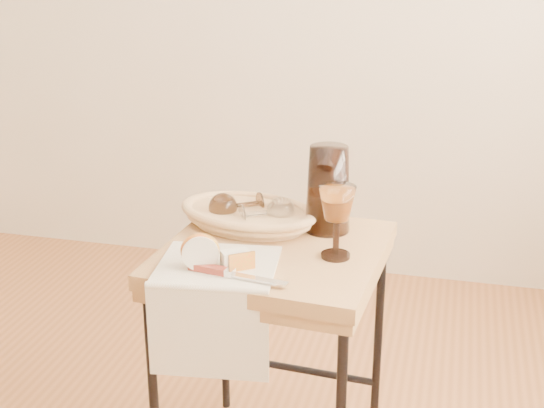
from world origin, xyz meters
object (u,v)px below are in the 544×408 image
(apple_half, at_px, (200,250))
(table_knife, at_px, (233,273))
(side_table, at_px, (274,364))
(bread_basket, at_px, (248,217))
(pitcher, at_px, (328,189))
(wine_goblet, at_px, (337,222))
(tea_towel, at_px, (218,265))
(goblet_lying_a, at_px, (239,205))
(goblet_lying_b, at_px, (264,212))

(apple_half, height_order, table_knife, apple_half)
(side_table, xyz_separation_m, bread_basket, (-0.10, 0.12, 0.36))
(pitcher, distance_m, wine_goblet, 0.18)
(bread_basket, height_order, wine_goblet, wine_goblet)
(bread_basket, distance_m, wine_goblet, 0.30)
(tea_towel, bearing_deg, goblet_lying_a, 89.38)
(apple_half, bearing_deg, bread_basket, 62.62)
(pitcher, xyz_separation_m, apple_half, (-0.24, -0.31, -0.07))
(tea_towel, bearing_deg, pitcher, 47.59)
(table_knife, bearing_deg, goblet_lying_b, 100.34)
(side_table, relative_size, tea_towel, 2.44)
(tea_towel, distance_m, wine_goblet, 0.30)
(side_table, distance_m, goblet_lying_b, 0.40)
(goblet_lying_a, relative_size, pitcher, 0.47)
(tea_towel, xyz_separation_m, pitcher, (0.21, 0.29, 0.11))
(bread_basket, height_order, goblet_lying_a, goblet_lying_a)
(goblet_lying_a, bearing_deg, bread_basket, 117.93)
(side_table, height_order, tea_towel, tea_towel)
(pitcher, bearing_deg, tea_towel, -121.80)
(goblet_lying_a, height_order, apple_half, same)
(tea_towel, relative_size, bread_basket, 0.82)
(bread_basket, distance_m, table_knife, 0.33)
(table_knife, bearing_deg, pitcher, 75.36)
(wine_goblet, bearing_deg, tea_towel, -154.75)
(wine_goblet, height_order, table_knife, wine_goblet)
(goblet_lying_a, height_order, goblet_lying_b, goblet_lying_a)
(pitcher, relative_size, apple_half, 2.94)
(goblet_lying_b, distance_m, wine_goblet, 0.25)
(tea_towel, distance_m, pitcher, 0.37)
(side_table, xyz_separation_m, goblet_lying_b, (-0.05, 0.10, 0.39))
(pitcher, bearing_deg, goblet_lying_a, -174.31)
(side_table, xyz_separation_m, goblet_lying_a, (-0.13, 0.13, 0.39))
(tea_towel, relative_size, table_knife, 1.16)
(pitcher, height_order, apple_half, pitcher)
(bread_basket, bearing_deg, goblet_lying_b, -10.74)
(side_table, distance_m, tea_towel, 0.38)
(side_table, bearing_deg, wine_goblet, -9.07)
(wine_goblet, bearing_deg, apple_half, -153.57)
(wine_goblet, bearing_deg, goblet_lying_b, 149.17)
(side_table, bearing_deg, apple_half, -127.90)
(side_table, distance_m, pitcher, 0.48)
(table_knife, bearing_deg, bread_basket, 109.00)
(bread_basket, height_order, goblet_lying_b, goblet_lying_b)
(tea_towel, height_order, wine_goblet, wine_goblet)
(side_table, distance_m, table_knife, 0.41)
(apple_half, distance_m, table_knife, 0.10)
(wine_goblet, bearing_deg, goblet_lying_a, 151.05)
(goblet_lying_b, distance_m, table_knife, 0.31)
(goblet_lying_a, bearing_deg, table_knife, 68.87)
(tea_towel, relative_size, goblet_lying_a, 2.19)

